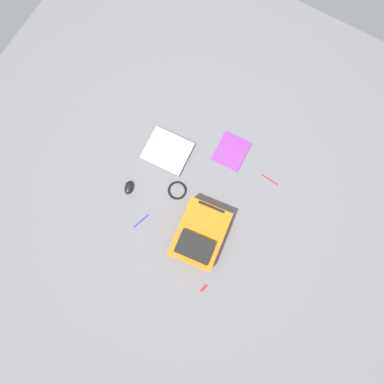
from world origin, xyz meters
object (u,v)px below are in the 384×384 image
Objects in this scene: backpack at (200,235)px; cable_coil at (177,190)px; pen_black at (270,180)px; laptop at (168,151)px; pen_blue at (141,221)px; book_blue at (231,152)px; usb_stick at (204,288)px; computer_mouse at (129,188)px.

cable_coil is (-0.29, 0.20, -0.08)m from backpack.
cable_coil is 0.98× the size of pen_black.
laptop is 2.56× the size of pen_blue.
usb_stick is at bearing -72.31° from book_blue.
laptop reaches higher than pen_blue.
pen_black and usb_stick have the same top height.
backpack is 1.31× the size of laptop.
pen_black is 1.04× the size of pen_blue.
laptop reaches higher than cable_coil.
backpack is at bearing -39.40° from laptop.
cable_coil is 0.67m from pen_black.
usb_stick is (0.70, -0.71, -0.01)m from laptop.
backpack is 1.75× the size of book_blue.
pen_blue is at bearing -112.02° from book_blue.
laptop reaches higher than book_blue.
book_blue is 1.91× the size of pen_blue.
usb_stick is at bearing -42.19° from computer_mouse.
backpack is 0.43m from pen_blue.
book_blue is 0.49m from cable_coil.
computer_mouse is 0.34m from cable_coil.
backpack reaches higher than laptop.
pen_blue is 0.63m from usb_stick.
usb_stick is at bearing -55.69° from backpack.
pen_blue is at bearing 163.96° from usb_stick.
book_blue is at bearing 98.69° from backpack.
book_blue is at bearing 67.98° from pen_blue.
computer_mouse is at bearing -130.05° from book_blue.
backpack is 0.65m from laptop.
laptop is at bearing -150.44° from book_blue.
pen_blue is (-0.65, -0.72, 0.00)m from pen_black.
computer_mouse reaches higher than pen_black.
backpack is at bearing -23.50° from computer_mouse.
computer_mouse reaches higher than cable_coil.
backpack is 7.94× the size of usb_stick.
laptop is 0.30m from cable_coil.
pen_black and pen_blue have the same top height.
computer_mouse is (-0.50, -0.60, 0.01)m from book_blue.
pen_black is at bearing 36.67° from cable_coil.
pen_blue is (0.10, -0.53, -0.01)m from laptop.
computer_mouse is 1.01m from pen_black.
cable_coil is (-0.20, -0.45, -0.00)m from book_blue.
cable_coil is at bearing -143.33° from pen_black.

